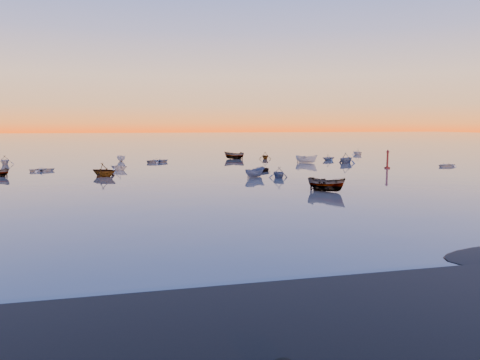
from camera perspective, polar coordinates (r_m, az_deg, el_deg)
name	(u,v)px	position (r m, az deg, el deg)	size (l,w,h in m)	color
ground	(176,153)	(124.38, -7.79, 3.31)	(600.00, 600.00, 0.00)	#635C53
mud_lobes	(375,261)	(27.10, 16.17, -9.42)	(140.00, 6.00, 0.07)	black
moored_fleet	(207,169)	(77.94, -4.08, 1.30)	(124.00, 58.00, 1.20)	silver
boat_near_center	(255,177)	(66.18, 1.84, 0.34)	(4.00, 1.69, 1.38)	#3A4E70
boat_near_right	(279,178)	(65.77, 4.75, 0.28)	(3.38, 1.52, 1.18)	#3A4E70
channel_marker	(387,161)	(83.49, 17.53, 2.28)	(0.94, 0.94, 3.34)	#46100F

